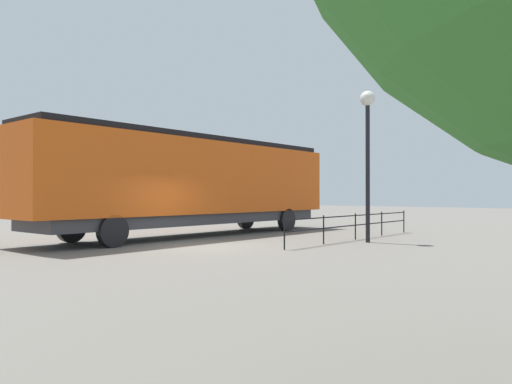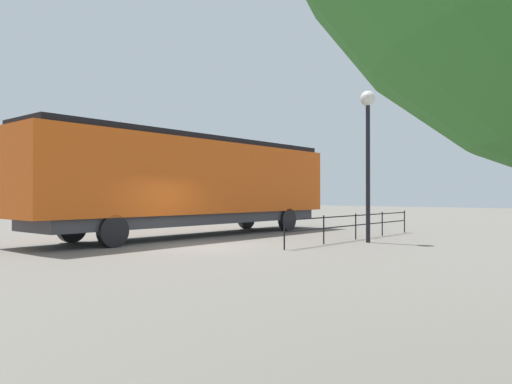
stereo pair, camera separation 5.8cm
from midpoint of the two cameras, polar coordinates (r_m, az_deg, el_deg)
The scene contains 4 objects.
ground_plane at distance 16.75m, azimuth -6.33°, elevation -6.40°, with size 120.00×120.00×0.00m, color #666059.
locomotive at distance 21.55m, azimuth -6.19°, elevation 1.25°, with size 2.97×15.43×4.25m.
lamp_post at distance 18.67m, azimuth 12.89°, elevation 7.06°, with size 0.56×0.56×5.65m.
platform_fence at distance 19.66m, azimuth 11.51°, elevation -3.49°, with size 0.05×9.52×1.04m.
Camera 1 is at (11.99, -11.56, 1.76)m, focal length 34.07 mm.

